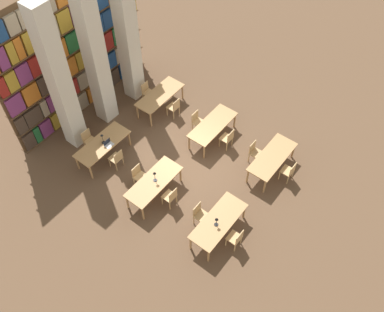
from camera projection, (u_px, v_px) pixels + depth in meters
The scene contains 27 objects.
ground_plane at pixel (186, 164), 15.97m from camera, with size 40.00×40.00×0.00m, color brown.
bookshelf_bank at pixel (75, 52), 15.85m from camera, with size 6.68×0.35×5.50m.
pillar_left at pixel (59, 81), 14.36m from camera, with size 0.64×0.64×6.00m.
pillar_center at pixel (95, 56), 15.17m from camera, with size 0.64×0.64×6.00m.
pillar_right at pixel (127, 34), 15.98m from camera, with size 0.64×0.64×6.00m.
reading_table_0 at pixel (218, 222), 13.67m from camera, with size 2.16×0.87×0.76m.
chair_0 at pixel (236, 238), 13.53m from camera, with size 0.42×0.40×0.89m.
chair_1 at pixel (200, 214), 14.07m from camera, with size 0.42×0.40×0.89m.
desk_lamp_0 at pixel (217, 221), 13.31m from camera, with size 0.14×0.14×0.39m.
reading_table_1 at pixel (272, 158), 15.28m from camera, with size 2.16×0.87×0.76m.
chair_2 at pixel (289, 171), 15.16m from camera, with size 0.42×0.40×0.89m.
chair_3 at pixel (255, 152), 15.71m from camera, with size 0.42×0.40×0.89m.
reading_table_2 at pixel (154, 183), 14.61m from camera, with size 2.16×0.87×0.76m.
chair_4 at pixel (171, 196), 14.50m from camera, with size 0.42×0.40×0.89m.
chair_5 at pixel (139, 175), 15.04m from camera, with size 0.42×0.40×0.89m.
desk_lamp_1 at pixel (155, 175), 14.32m from camera, with size 0.14×0.14×0.47m.
reading_table_3 at pixel (213, 126), 16.24m from camera, with size 2.16×0.87×0.76m.
chair_6 at pixel (228, 138), 16.11m from camera, with size 0.42×0.40×0.89m.
chair_7 at pixel (197, 121), 16.66m from camera, with size 0.42×0.40×0.89m.
reading_table_4 at pixel (102, 145), 15.66m from camera, with size 2.16×0.87×0.76m.
chair_8 at pixel (117, 158), 15.52m from camera, with size 0.42×0.40×0.89m.
chair_9 at pixel (89, 140), 16.07m from camera, with size 0.42×0.40×0.89m.
desk_lamp_2 at pixel (102, 137), 15.36m from camera, with size 0.14×0.14×0.47m.
laptop at pixel (109, 144), 15.52m from camera, with size 0.32×0.22×0.21m.
reading_table_5 at pixel (160, 96), 17.24m from camera, with size 2.16×0.87×0.76m.
chair_10 at pixel (174, 107), 17.14m from camera, with size 0.42×0.40×0.89m.
chair_11 at pixel (147, 92), 17.68m from camera, with size 0.42×0.40×0.89m.
Camera 1 is at (-7.49, -6.09, 12.72)m, focal length 40.00 mm.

